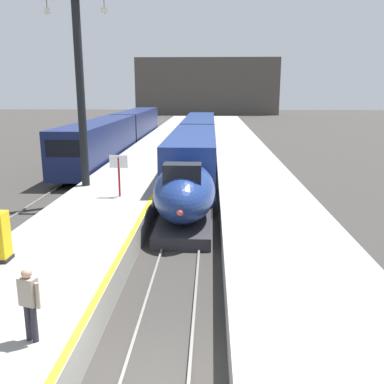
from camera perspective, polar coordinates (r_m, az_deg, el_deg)
name	(u,v)px	position (r m, az deg, el deg)	size (l,w,h in m)	color
platform_left	(144,166)	(33.66, -6.43, 3.49)	(4.80, 110.00, 1.05)	gray
platform_right	(248,167)	(33.37, 7.47, 3.37)	(4.80, 110.00, 1.05)	gray
platform_left_safety_stripe	(173,159)	(33.29, -2.56, 4.37)	(0.20, 107.80, 0.01)	yellow
rail_main_left	(188,166)	(36.09, -0.55, 3.50)	(0.08, 110.00, 0.12)	slate
rail_main_right	(206,166)	(36.04, 1.84, 3.48)	(0.08, 110.00, 0.12)	slate
rail_secondary_left	(93,165)	(37.41, -13.06, 3.51)	(0.08, 110.00, 0.12)	slate
rail_secondary_right	(111,165)	(37.03, -10.81, 3.52)	(0.08, 110.00, 0.12)	slate
highspeed_train_main	(196,146)	(34.44, 0.58, 6.17)	(2.92, 37.40, 3.60)	navy
regional_train_adjacent	(122,131)	(45.54, -9.30, 8.06)	(2.85, 36.60, 3.80)	#141E4C
station_column_mid	(80,75)	(24.45, -14.79, 14.92)	(4.00, 0.68, 10.23)	black
passenger_near_edge	(29,299)	(9.96, -20.94, -13.19)	(0.55, 0.33, 1.69)	#23232D
departure_info_board	(119,167)	(21.76, -9.76, 3.28)	(0.90, 0.10, 2.12)	maroon
terminus_back_wall	(207,86)	(109.99, 2.02, 13.90)	(36.00, 2.00, 14.00)	#4C4742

